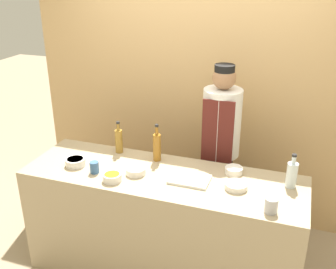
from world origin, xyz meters
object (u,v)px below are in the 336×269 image
at_px(sauce_bowl_orange, 112,177).
at_px(chef_center, 220,150).
at_px(sauce_bowl_white, 75,162).
at_px(bottle_clear, 292,174).
at_px(bottle_vinegar, 119,140).
at_px(sauce_bowl_red, 236,186).
at_px(cup_steel, 271,205).
at_px(cup_blue, 94,167).
at_px(sauce_bowl_yellow, 234,170).
at_px(sauce_bowl_purple, 136,171).
at_px(cutting_board, 190,179).
at_px(bottle_amber, 157,146).

relative_size(sauce_bowl_orange, chef_center, 0.08).
xyz_separation_m(sauce_bowl_white, bottle_clear, (1.65, 0.22, 0.07)).
xyz_separation_m(sauce_bowl_orange, bottle_vinegar, (-0.16, 0.46, 0.08)).
relative_size(sauce_bowl_white, sauce_bowl_red, 0.98).
bearing_deg(sauce_bowl_red, cup_steel, -39.55).
bearing_deg(chef_center, cup_blue, -138.33).
distance_m(sauce_bowl_yellow, bottle_clear, 0.43).
xyz_separation_m(bottle_vinegar, chef_center, (0.80, 0.34, -0.12)).
distance_m(cup_steel, chef_center, 0.98).
bearing_deg(sauce_bowl_yellow, sauce_bowl_orange, -153.72).
relative_size(sauce_bowl_purple, bottle_vinegar, 0.53).
distance_m(bottle_clear, cup_steel, 0.40).
bearing_deg(cutting_board, bottle_clear, 12.68).
height_order(sauce_bowl_yellow, bottle_vinegar, bottle_vinegar).
bearing_deg(cup_steel, cup_blue, 175.83).
relative_size(sauce_bowl_yellow, cutting_board, 0.46).
height_order(sauce_bowl_purple, bottle_amber, bottle_amber).
bearing_deg(cup_steel, sauce_bowl_yellow, 126.10).
bearing_deg(chef_center, bottle_clear, -36.49).
bearing_deg(bottle_vinegar, cup_blue, -93.29).
bearing_deg(bottle_vinegar, chef_center, 23.16).
relative_size(sauce_bowl_orange, bottle_clear, 0.54).
bearing_deg(cup_blue, cup_steel, -4.17).
distance_m(cutting_board, bottle_clear, 0.74).
height_order(cutting_board, cup_blue, cup_blue).
relative_size(sauce_bowl_purple, cup_blue, 1.62).
height_order(bottle_vinegar, bottle_clear, bottle_vinegar).
distance_m(cutting_board, cup_steel, 0.65).
xyz_separation_m(sauce_bowl_orange, bottle_clear, (1.26, 0.35, 0.07)).
xyz_separation_m(sauce_bowl_purple, cutting_board, (0.42, 0.04, -0.02)).
relative_size(sauce_bowl_orange, bottle_amber, 0.44).
bearing_deg(bottle_amber, sauce_bowl_orange, -114.82).
relative_size(cup_steel, chef_center, 0.06).
height_order(sauce_bowl_red, cup_blue, cup_blue).
xyz_separation_m(sauce_bowl_red, bottle_clear, (0.37, 0.16, 0.08)).
xyz_separation_m(sauce_bowl_orange, sauce_bowl_red, (0.89, 0.19, -0.01)).
bearing_deg(cup_steel, bottle_vinegar, 159.62).
xyz_separation_m(cutting_board, cup_steel, (0.61, -0.22, 0.04)).
bearing_deg(sauce_bowl_white, bottle_clear, 7.75).
height_order(cutting_board, bottle_clear, bottle_clear).
relative_size(sauce_bowl_red, cup_blue, 1.76).
distance_m(sauce_bowl_yellow, cup_steel, 0.55).
bearing_deg(bottle_clear, bottle_amber, 175.92).
xyz_separation_m(bottle_clear, chef_center, (-0.62, 0.46, -0.12)).
bearing_deg(cup_blue, sauce_bowl_yellow, 18.58).
distance_m(sauce_bowl_purple, cup_steel, 1.05).
height_order(bottle_clear, bottle_amber, bottle_amber).
relative_size(bottle_vinegar, bottle_amber, 0.89).
relative_size(sauce_bowl_purple, bottle_clear, 0.57).
bearing_deg(bottle_clear, bottle_vinegar, 175.51).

